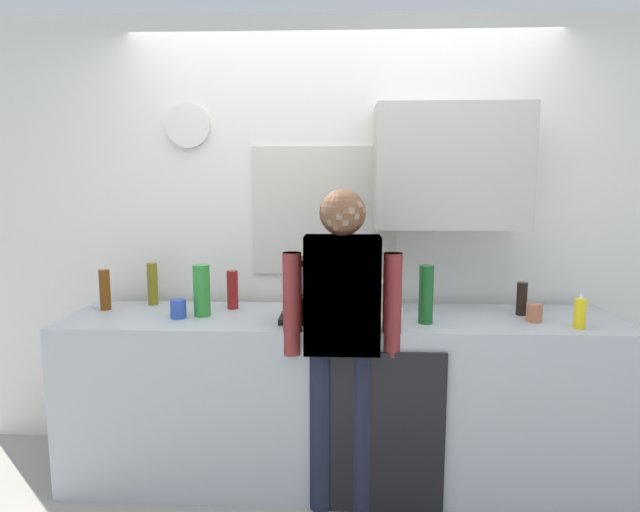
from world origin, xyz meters
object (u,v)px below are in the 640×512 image
(dish_soap, at_px, (580,313))
(person_at_sink, at_px, (342,325))
(bottle_red_vinegar, at_px, (232,290))
(bottle_dark_sauce, at_px, (522,299))
(bottle_green_wine, at_px, (426,294))
(cup_white_mug, at_px, (395,318))
(storage_canister, at_px, (383,296))
(bottle_clear_soda, at_px, (202,290))
(cup_terracotta_mug, at_px, (534,313))
(bottle_olive_oil, at_px, (153,284))
(cup_blue_mug, at_px, (178,309))
(bottle_amber_beer, at_px, (105,290))
(coffee_maker, at_px, (300,292))
(person_guest, at_px, (342,325))

(dish_soap, xyz_separation_m, person_at_sink, (-1.17, -0.11, -0.04))
(bottle_red_vinegar, distance_m, bottle_dark_sauce, 1.61)
(bottle_green_wine, bearing_deg, person_at_sink, -157.75)
(dish_soap, bearing_deg, bottle_red_vinegar, 169.25)
(cup_white_mug, height_order, storage_canister, storage_canister)
(bottle_red_vinegar, distance_m, person_at_sink, 0.77)
(bottle_clear_soda, relative_size, cup_terracotta_mug, 3.04)
(bottle_red_vinegar, height_order, bottle_olive_oil, bottle_olive_oil)
(person_at_sink, bearing_deg, cup_blue_mug, 164.01)
(bottle_amber_beer, bearing_deg, bottle_clear_soda, -11.44)
(bottle_clear_soda, bearing_deg, storage_canister, 9.51)
(coffee_maker, relative_size, dish_soap, 1.83)
(bottle_clear_soda, xyz_separation_m, dish_soap, (1.93, -0.17, -0.06))
(cup_white_mug, bearing_deg, bottle_dark_sauce, 20.84)
(coffee_maker, xyz_separation_m, bottle_olive_oil, (-0.90, 0.31, -0.02))
(coffee_maker, relative_size, cup_blue_mug, 3.30)
(bottle_olive_oil, height_order, cup_white_mug, bottle_olive_oil)
(storage_canister, bearing_deg, bottle_amber_beer, -178.30)
(bottle_clear_soda, xyz_separation_m, cup_white_mug, (1.02, -0.18, -0.09))
(bottle_olive_oil, height_order, storage_canister, bottle_olive_oil)
(bottle_green_wine, relative_size, cup_blue_mug, 3.00)
(cup_terracotta_mug, bearing_deg, coffee_maker, -179.59)
(person_guest, bearing_deg, bottle_red_vinegar, -42.68)
(bottle_dark_sauce, distance_m, person_guest, 1.05)
(bottle_red_vinegar, bearing_deg, dish_soap, -10.75)
(bottle_olive_oil, height_order, dish_soap, bottle_olive_oil)
(bottle_red_vinegar, bearing_deg, bottle_clear_soda, -127.26)
(cup_terracotta_mug, height_order, storage_canister, storage_canister)
(cup_terracotta_mug, height_order, person_guest, person_guest)
(bottle_red_vinegar, bearing_deg, coffee_maker, -29.77)
(cup_white_mug, bearing_deg, storage_canister, 95.07)
(bottle_olive_oil, distance_m, bottle_clear_soda, 0.44)
(bottle_green_wine, relative_size, bottle_olive_oil, 1.20)
(coffee_maker, xyz_separation_m, dish_soap, (1.40, -0.11, -0.07))
(person_guest, bearing_deg, dish_soap, 178.32)
(coffee_maker, distance_m, bottle_olive_oil, 0.95)
(bottle_red_vinegar, distance_m, storage_canister, 0.86)
(cup_blue_mug, height_order, cup_terracotta_mug, cup_blue_mug)
(bottle_dark_sauce, distance_m, person_at_sink, 1.05)
(bottle_olive_oil, distance_m, person_at_sink, 1.24)
(coffee_maker, xyz_separation_m, bottle_green_wine, (0.65, -0.04, 0.00))
(cup_blue_mug, distance_m, person_guest, 0.90)
(coffee_maker, height_order, bottle_amber_beer, coffee_maker)
(bottle_red_vinegar, distance_m, bottle_olive_oil, 0.50)
(bottle_clear_soda, distance_m, cup_terracotta_mug, 1.76)
(dish_soap, bearing_deg, bottle_green_wine, 174.86)
(bottle_dark_sauce, height_order, storage_canister, bottle_dark_sauce)
(bottle_red_vinegar, height_order, storage_canister, bottle_red_vinegar)
(bottle_amber_beer, height_order, dish_soap, bottle_amber_beer)
(bottle_dark_sauce, bearing_deg, coffee_maker, -172.94)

